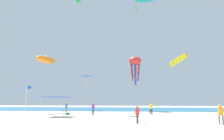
% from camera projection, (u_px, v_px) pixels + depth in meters
% --- Properties ---
extents(ground, '(110.00, 110.00, 0.10)m').
position_uv_depth(ground, '(108.00, 120.00, 21.52)').
color(ground, beige).
extents(ocean_strip, '(110.00, 22.78, 0.03)m').
position_uv_depth(ocean_strip, '(121.00, 109.00, 48.25)').
color(ocean_strip, '#1E6B93').
rests_on(ocean_strip, ground).
extents(canopy_tent, '(3.10, 3.03, 2.59)m').
position_uv_depth(canopy_tent, '(57.00, 98.00, 26.44)').
color(canopy_tent, '#B2B2B7').
rests_on(canopy_tent, ground).
extents(person_near_tent, '(0.39, 0.43, 1.65)m').
position_uv_depth(person_near_tent, '(137.00, 113.00, 18.25)').
color(person_near_tent, '#33384C').
rests_on(person_near_tent, ground).
extents(person_leftmost, '(0.43, 0.43, 1.79)m').
position_uv_depth(person_leftmost, '(221.00, 112.00, 17.43)').
color(person_leftmost, slate).
rests_on(person_leftmost, ground).
extents(person_central, '(0.40, 0.40, 1.70)m').
position_uv_depth(person_central, '(66.00, 107.00, 35.73)').
color(person_central, slate).
rests_on(person_central, ground).
extents(person_rightmost, '(0.45, 0.44, 1.87)m').
position_uv_depth(person_rightmost, '(151.00, 107.00, 29.49)').
color(person_rightmost, black).
rests_on(person_rightmost, ground).
extents(person_far_shore, '(0.43, 0.46, 1.81)m').
position_uv_depth(person_far_shore, '(93.00, 108.00, 28.76)').
color(person_far_shore, '#33384C').
rests_on(person_far_shore, ground).
extents(banner_flag, '(0.61, 0.06, 3.88)m').
position_uv_depth(banner_flag, '(27.00, 99.00, 23.83)').
color(banner_flag, silver).
rests_on(banner_flag, ground).
extents(cooler_box, '(0.57, 0.37, 0.35)m').
position_uv_depth(cooler_box, '(68.00, 114.00, 29.02)').
color(cooler_box, '#1E8C4C').
rests_on(cooler_box, ground).
extents(kite_diamond_blue, '(2.80, 2.80, 2.79)m').
position_uv_depth(kite_diamond_blue, '(86.00, 77.00, 44.56)').
color(kite_diamond_blue, blue).
extents(kite_octopus_red, '(3.65, 3.65, 6.13)m').
position_uv_depth(kite_octopus_red, '(135.00, 62.00, 41.94)').
color(kite_octopus_red, red).
extents(kite_inflatable_orange, '(3.41, 4.67, 1.74)m').
position_uv_depth(kite_inflatable_orange, '(46.00, 60.00, 37.33)').
color(kite_inflatable_orange, orange).
extents(kite_parafoil_yellow, '(3.30, 3.67, 2.83)m').
position_uv_depth(kite_parafoil_yellow, '(178.00, 60.00, 43.81)').
color(kite_parafoil_yellow, yellow).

